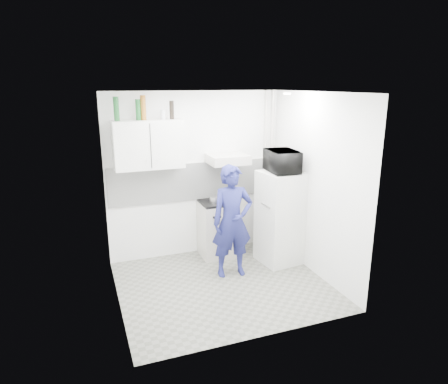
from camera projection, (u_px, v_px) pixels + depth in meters
name	position (u px, v px, depth m)	size (l,w,h in m)	color
floor	(223.00, 285.00, 5.54)	(2.80, 2.80, 0.00)	#53554B
ceiling	(223.00, 92.00, 4.85)	(2.80, 2.80, 0.00)	white
wall_back	(196.00, 175.00, 6.33)	(2.80, 2.80, 0.00)	white
wall_left	(112.00, 206.00, 4.72)	(2.60, 2.60, 0.00)	white
wall_right	(315.00, 186.00, 5.67)	(2.60, 2.60, 0.00)	white
person	(232.00, 221.00, 5.66)	(0.59, 0.39, 1.62)	navy
stove	(217.00, 229.00, 6.42)	(0.55, 0.55, 0.87)	beige
fridge	(280.00, 218.00, 6.12)	(0.59, 0.59, 1.43)	white
stove_top	(217.00, 202.00, 6.30)	(0.52, 0.52, 0.03)	black
saucepan	(215.00, 199.00, 6.23)	(0.16, 0.16, 0.09)	silver
microwave	(282.00, 161.00, 5.88)	(0.40, 0.59, 0.33)	black
bottle_a	(116.00, 109.00, 5.49)	(0.08, 0.08, 0.33)	#144C1E
bottle_c	(138.00, 110.00, 5.60)	(0.07, 0.07, 0.29)	#144C1E
bottle_d	(143.00, 108.00, 5.62)	(0.08, 0.08, 0.35)	brown
canister_b	(163.00, 115.00, 5.74)	(0.07, 0.07, 0.14)	#B2B7BC
bottle_e	(172.00, 110.00, 5.76)	(0.07, 0.07, 0.26)	black
upper_cabinet	(149.00, 144.00, 5.77)	(1.00, 0.35, 0.70)	white
range_hood	(228.00, 159.00, 6.18)	(0.60, 0.50, 0.14)	beige
backsplash	(196.00, 181.00, 6.34)	(2.74, 0.03, 0.60)	white
pipe_a	(271.00, 170.00, 6.69)	(0.05, 0.05, 2.60)	beige
pipe_b	(265.00, 170.00, 6.65)	(0.04, 0.04, 2.60)	beige
ceiling_spot_fixture	(287.00, 94.00, 5.38)	(0.10, 0.10, 0.02)	white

